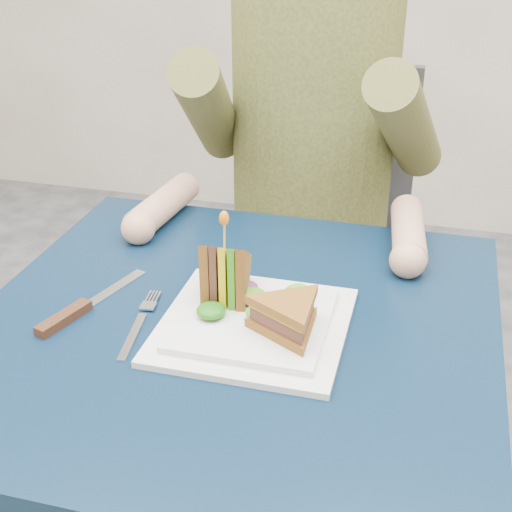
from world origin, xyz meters
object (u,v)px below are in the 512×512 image
(sandwich_flat, at_px, (289,317))
(knife, at_px, (74,312))
(plate, at_px, (254,324))
(diner, at_px, (313,93))
(fork, at_px, (138,325))
(chair, at_px, (316,235))
(table, at_px, (233,366))
(sandwich_upright, at_px, (225,276))

(sandwich_flat, distance_m, knife, 0.32)
(plate, distance_m, sandwich_flat, 0.07)
(diner, bearing_deg, fork, -101.32)
(chair, height_order, fork, chair)
(table, xyz_separation_m, knife, (-0.23, -0.04, 0.09))
(chair, xyz_separation_m, diner, (-0.00, -0.11, 0.37))
(plate, distance_m, fork, 0.16)
(diner, bearing_deg, plate, -86.63)
(plate, height_order, knife, plate)
(diner, relative_size, sandwich_upright, 4.94)
(sandwich_flat, bearing_deg, table, 158.19)
(sandwich_flat, relative_size, knife, 0.76)
(table, height_order, diner, diner)
(table, relative_size, fork, 4.18)
(sandwich_flat, bearing_deg, plate, 155.56)
(diner, distance_m, sandwich_flat, 0.64)
(diner, xyz_separation_m, sandwich_upright, (-0.02, -0.55, -0.13))
(chair, xyz_separation_m, sandwich_flat, (0.09, -0.73, 0.23))
(sandwich_upright, relative_size, fork, 0.84)
(table, distance_m, plate, 0.10)
(fork, bearing_deg, diner, 78.68)
(chair, relative_size, plate, 3.58)
(plate, relative_size, knife, 1.20)
(diner, bearing_deg, table, -90.00)
(sandwich_flat, bearing_deg, knife, -178.44)
(table, height_order, sandwich_flat, sandwich_flat)
(table, xyz_separation_m, sandwich_upright, (-0.02, 0.03, 0.13))
(chair, bearing_deg, sandwich_upright, -91.75)
(table, relative_size, sandwich_upright, 4.98)
(table, relative_size, diner, 1.01)
(sandwich_upright, bearing_deg, plate, -39.38)
(diner, relative_size, sandwich_flat, 4.48)
(sandwich_upright, relative_size, knife, 0.69)
(chair, distance_m, sandwich_flat, 0.77)
(sandwich_flat, xyz_separation_m, knife, (-0.32, -0.01, -0.04))
(diner, height_order, sandwich_flat, diner)
(sandwich_upright, bearing_deg, chair, 88.25)
(fork, bearing_deg, chair, 80.36)
(diner, xyz_separation_m, fork, (-0.13, -0.63, -0.18))
(knife, bearing_deg, table, 11.07)
(chair, relative_size, sandwich_upright, 6.17)
(diner, bearing_deg, chair, 90.00)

